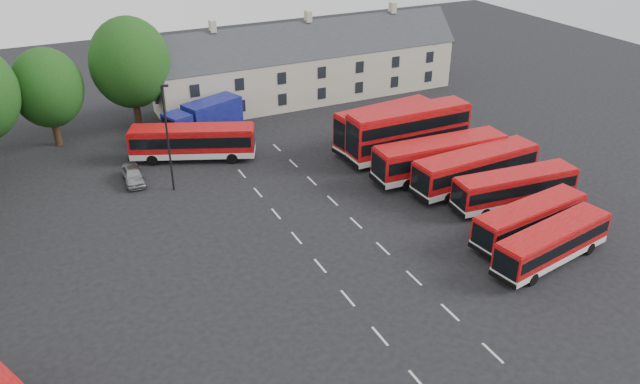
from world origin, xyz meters
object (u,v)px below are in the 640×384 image
(bus_row_a, at_px, (553,241))
(lamppost, at_px, (168,136))
(box_truck, at_px, (204,118))
(silver_car, at_px, (133,175))
(bus_dd_south, at_px, (409,130))

(bus_row_a, relative_size, lamppost, 1.09)
(box_truck, height_order, silver_car, box_truck)
(bus_dd_south, relative_size, silver_car, 2.88)
(box_truck, xyz_separation_m, lamppost, (-5.81, -10.15, 2.92))
(bus_row_a, bearing_deg, lamppost, 123.31)
(bus_dd_south, relative_size, lamppost, 1.29)
(bus_row_a, xyz_separation_m, lamppost, (-20.66, 22.07, 3.24))
(bus_row_a, height_order, bus_dd_south, bus_dd_south)
(bus_dd_south, distance_m, silver_car, 24.92)
(box_truck, bearing_deg, bus_dd_south, -60.95)
(bus_row_a, height_order, lamppost, lamppost)
(bus_dd_south, distance_m, lamppost, 21.67)
(bus_row_a, distance_m, silver_car, 34.24)
(bus_row_a, relative_size, bus_dd_south, 0.85)
(silver_car, relative_size, lamppost, 0.45)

